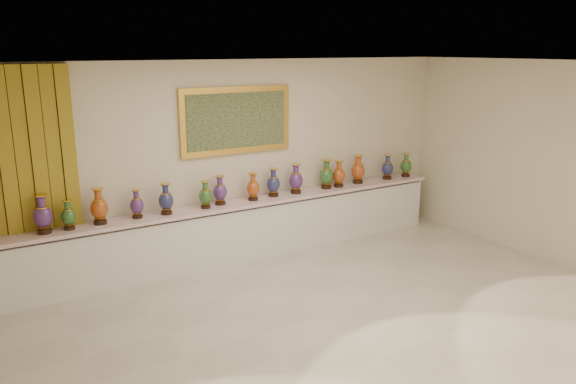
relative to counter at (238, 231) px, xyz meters
name	(u,v)px	position (x,y,z in m)	size (l,w,h in m)	color
ground	(322,316)	(0.00, -2.27, -0.44)	(8.00, 8.00, 0.00)	beige
room	(53,174)	(-2.53, 0.17, 1.16)	(8.00, 8.00, 8.00)	beige
counter	(238,231)	(0.00, 0.00, 0.00)	(7.28, 0.48, 0.90)	white
vase_1	(43,216)	(-2.72, -0.04, 0.69)	(0.29, 0.29, 0.50)	black
vase_2	(68,216)	(-2.42, -0.04, 0.64)	(0.22, 0.22, 0.39)	black
vase_3	(99,208)	(-2.03, -0.01, 0.68)	(0.29, 0.29, 0.49)	black
vase_4	(137,205)	(-1.53, -0.01, 0.64)	(0.22, 0.22, 0.40)	black
vase_5	(166,200)	(-1.12, -0.04, 0.66)	(0.26, 0.26, 0.44)	black
vase_6	(205,196)	(-0.53, -0.05, 0.64)	(0.22, 0.22, 0.40)	black
vase_7	(220,192)	(-0.27, 0.02, 0.66)	(0.21, 0.21, 0.44)	black
vase_8	(253,188)	(0.26, -0.03, 0.65)	(0.21, 0.21, 0.43)	black
vase_9	(273,184)	(0.64, 0.01, 0.66)	(0.26, 0.26, 0.45)	black
vase_10	(296,180)	(1.04, -0.01, 0.68)	(0.28, 0.28, 0.48)	black
vase_11	(326,175)	(1.65, 0.00, 0.68)	(0.28, 0.28, 0.48)	black
vase_12	(339,175)	(1.88, -0.03, 0.66)	(0.23, 0.23, 0.44)	black
vase_13	(358,171)	(2.32, 0.01, 0.68)	(0.26, 0.26, 0.49)	black
vase_14	(387,168)	(2.96, -0.01, 0.66)	(0.25, 0.25, 0.44)	black
vase_15	(406,166)	(3.38, -0.04, 0.66)	(0.25, 0.25, 0.43)	black
label_card	(99,227)	(-2.08, -0.14, 0.47)	(0.10, 0.06, 0.00)	white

